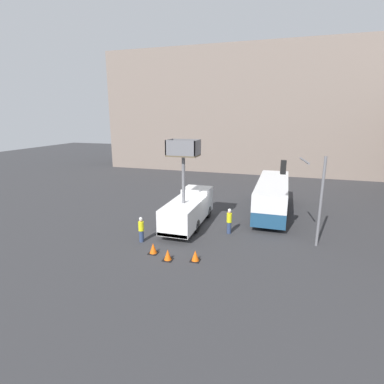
{
  "coord_description": "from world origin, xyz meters",
  "views": [
    {
      "loc": [
        6.07,
        -22.03,
        8.48
      ],
      "look_at": [
        -0.87,
        0.11,
        2.55
      ],
      "focal_mm": 28.0,
      "sensor_mm": 36.0,
      "label": 1
    }
  ],
  "objects_px": {
    "road_worker_near_truck": "(141,230)",
    "traffic_cone_near_truck": "(195,256)",
    "traffic_cone_mid_road": "(153,249)",
    "traffic_cone_far_side": "(168,255)",
    "traffic_light_pole": "(308,187)",
    "city_bus": "(272,194)",
    "utility_truck": "(189,208)",
    "road_worker_directing": "(229,221)"
  },
  "relations": [
    {
      "from": "city_bus",
      "to": "road_worker_directing",
      "type": "distance_m",
      "value": 6.62
    },
    {
      "from": "utility_truck",
      "to": "traffic_cone_near_truck",
      "type": "height_order",
      "value": "utility_truck"
    },
    {
      "from": "traffic_cone_near_truck",
      "to": "traffic_cone_far_side",
      "type": "height_order",
      "value": "same"
    },
    {
      "from": "road_worker_directing",
      "to": "traffic_light_pole",
      "type": "bearing_deg",
      "value": -98.51
    },
    {
      "from": "traffic_light_pole",
      "to": "road_worker_near_truck",
      "type": "bearing_deg",
      "value": -165.27
    },
    {
      "from": "city_bus",
      "to": "traffic_cone_mid_road",
      "type": "height_order",
      "value": "city_bus"
    },
    {
      "from": "city_bus",
      "to": "traffic_cone_far_side",
      "type": "bearing_deg",
      "value": 171.19
    },
    {
      "from": "city_bus",
      "to": "road_worker_near_truck",
      "type": "distance_m",
      "value": 12.44
    },
    {
      "from": "road_worker_near_truck",
      "to": "traffic_cone_near_truck",
      "type": "bearing_deg",
      "value": -52.84
    },
    {
      "from": "utility_truck",
      "to": "traffic_light_pole",
      "type": "bearing_deg",
      "value": -7.46
    },
    {
      "from": "utility_truck",
      "to": "traffic_light_pole",
      "type": "height_order",
      "value": "utility_truck"
    },
    {
      "from": "traffic_light_pole",
      "to": "traffic_cone_near_truck",
      "type": "relative_size",
      "value": 8.95
    },
    {
      "from": "traffic_cone_mid_road",
      "to": "traffic_cone_near_truck",
      "type": "bearing_deg",
      "value": -3.52
    },
    {
      "from": "traffic_cone_far_side",
      "to": "traffic_light_pole",
      "type": "bearing_deg",
      "value": 31.32
    },
    {
      "from": "traffic_light_pole",
      "to": "road_worker_directing",
      "type": "distance_m",
      "value": 5.98
    },
    {
      "from": "road_worker_near_truck",
      "to": "road_worker_directing",
      "type": "height_order",
      "value": "road_worker_directing"
    },
    {
      "from": "traffic_cone_mid_road",
      "to": "utility_truck",
      "type": "bearing_deg",
      "value": 83.31
    },
    {
      "from": "road_worker_directing",
      "to": "traffic_cone_near_truck",
      "type": "bearing_deg",
      "value": 164.36
    },
    {
      "from": "utility_truck",
      "to": "traffic_cone_far_side",
      "type": "distance_m",
      "value": 6.04
    },
    {
      "from": "utility_truck",
      "to": "road_worker_near_truck",
      "type": "bearing_deg",
      "value": -118.94
    },
    {
      "from": "road_worker_directing",
      "to": "utility_truck",
      "type": "bearing_deg",
      "value": 77.23
    },
    {
      "from": "traffic_cone_near_truck",
      "to": "road_worker_near_truck",
      "type": "bearing_deg",
      "value": 159.83
    },
    {
      "from": "traffic_cone_mid_road",
      "to": "traffic_light_pole",
      "type": "bearing_deg",
      "value": 24.92
    },
    {
      "from": "utility_truck",
      "to": "road_worker_near_truck",
      "type": "relative_size",
      "value": 3.98
    },
    {
      "from": "utility_truck",
      "to": "road_worker_near_truck",
      "type": "height_order",
      "value": "utility_truck"
    },
    {
      "from": "traffic_cone_near_truck",
      "to": "traffic_cone_far_side",
      "type": "distance_m",
      "value": 1.66
    },
    {
      "from": "road_worker_directing",
      "to": "traffic_cone_mid_road",
      "type": "xyz_separation_m",
      "value": [
        -3.96,
        -4.74,
        -0.65
      ]
    },
    {
      "from": "utility_truck",
      "to": "traffic_cone_mid_road",
      "type": "distance_m",
      "value": 5.49
    },
    {
      "from": "traffic_light_pole",
      "to": "road_worker_directing",
      "type": "bearing_deg",
      "value": 174.23
    },
    {
      "from": "city_bus",
      "to": "road_worker_directing",
      "type": "bearing_deg",
      "value": 172.55
    },
    {
      "from": "road_worker_directing",
      "to": "traffic_cone_near_truck",
      "type": "distance_m",
      "value": 5.08
    },
    {
      "from": "road_worker_near_truck",
      "to": "traffic_cone_near_truck",
      "type": "xyz_separation_m",
      "value": [
        4.37,
        -1.6,
        -0.57
      ]
    },
    {
      "from": "road_worker_directing",
      "to": "road_worker_near_truck",
      "type": "bearing_deg",
      "value": 118.32
    },
    {
      "from": "road_worker_near_truck",
      "to": "traffic_cone_near_truck",
      "type": "distance_m",
      "value": 4.69
    },
    {
      "from": "traffic_cone_mid_road",
      "to": "traffic_cone_far_side",
      "type": "distance_m",
      "value": 1.34
    },
    {
      "from": "road_worker_near_truck",
      "to": "traffic_light_pole",
      "type": "bearing_deg",
      "value": -17.95
    },
    {
      "from": "traffic_light_pole",
      "to": "road_worker_near_truck",
      "type": "height_order",
      "value": "traffic_light_pole"
    },
    {
      "from": "traffic_light_pole",
      "to": "traffic_cone_near_truck",
      "type": "distance_m",
      "value": 8.49
    },
    {
      "from": "traffic_cone_far_side",
      "to": "traffic_cone_mid_road",
      "type": "bearing_deg",
      "value": 155.1
    },
    {
      "from": "traffic_cone_mid_road",
      "to": "road_worker_near_truck",
      "type": "bearing_deg",
      "value": 136.96
    },
    {
      "from": "road_worker_near_truck",
      "to": "city_bus",
      "type": "bearing_deg",
      "value": 15.84
    },
    {
      "from": "city_bus",
      "to": "traffic_cone_far_side",
      "type": "height_order",
      "value": "city_bus"
    }
  ]
}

